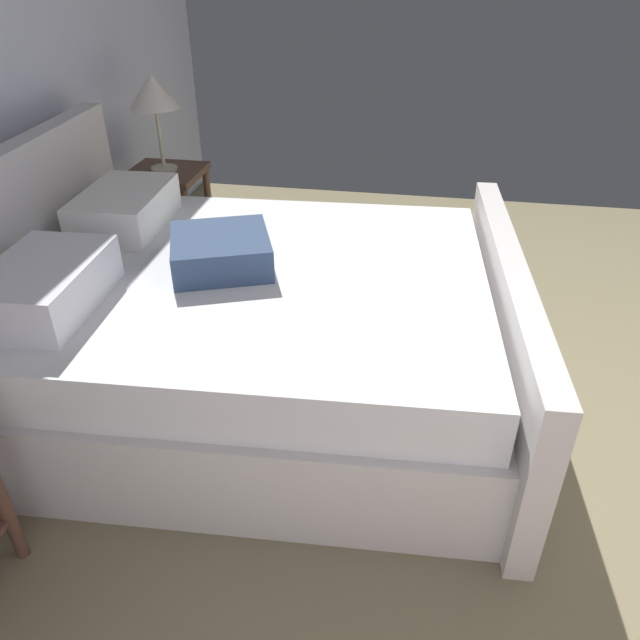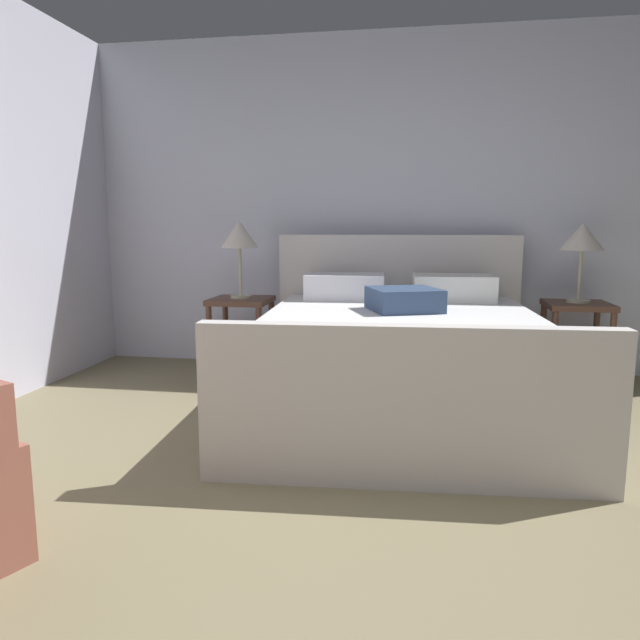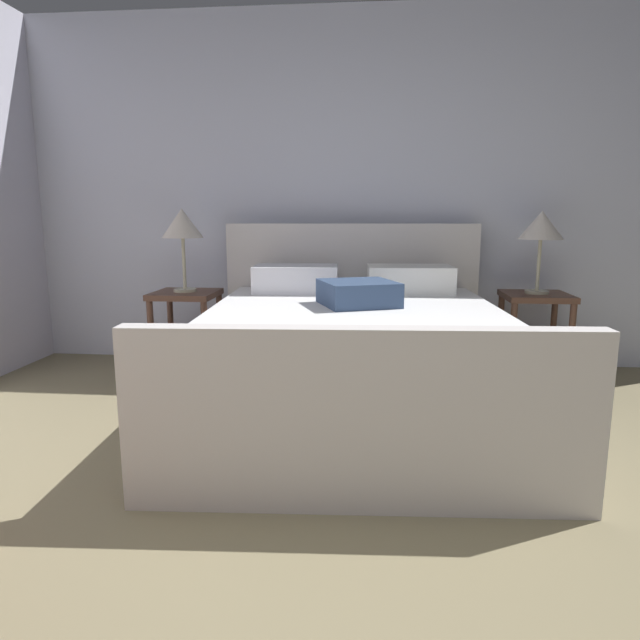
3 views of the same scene
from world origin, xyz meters
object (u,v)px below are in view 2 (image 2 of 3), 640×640
object	(u,v)px
table_lamp_right	(582,239)
nightstand_left	(241,323)
bed	(400,358)
nightstand_right	(576,330)
table_lamp_left	(239,237)

from	to	relation	value
table_lamp_right	nightstand_left	size ratio (longest dim) A/B	0.94
bed	nightstand_right	world-z (taller)	bed
bed	nightstand_left	distance (m)	1.43
table_lamp_left	bed	bearing A→B (deg)	-30.49
table_lamp_left	table_lamp_right	bearing A→B (deg)	3.15
nightstand_right	table_lamp_right	world-z (taller)	table_lamp_right
table_lamp_left	nightstand_right	bearing A→B (deg)	3.15
nightstand_right	nightstand_left	xyz separation A→B (m)	(-2.46, -0.14, 0.00)
nightstand_right	table_lamp_right	bearing A→B (deg)	75.96
nightstand_left	bed	bearing A→B (deg)	-30.49
nightstand_right	nightstand_left	size ratio (longest dim) A/B	1.00
nightstand_right	bed	bearing A→B (deg)	-145.16
nightstand_right	table_lamp_left	distance (m)	2.55
bed	nightstand_right	size ratio (longest dim) A/B	3.79
nightstand_left	table_lamp_left	xyz separation A→B (m)	(-0.00, 0.00, 0.66)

